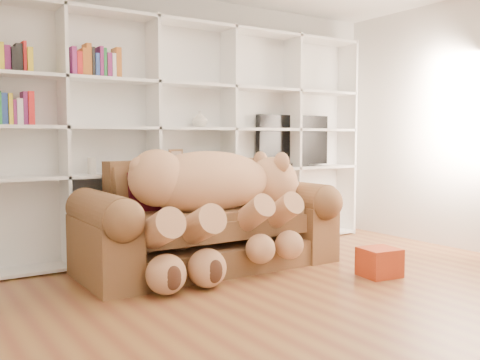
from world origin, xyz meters
TOP-DOWN VIEW (x-y plane):
  - floor at (0.00, 0.00)m, footprint 5.00×5.00m
  - wall_back at (0.00, 2.50)m, footprint 5.00×0.02m
  - bookshelf at (-0.24, 2.36)m, footprint 4.43×0.35m
  - sofa at (-0.20, 1.64)m, footprint 2.36×1.02m
  - teddy_bear at (-0.25, 1.45)m, footprint 1.89×1.00m
  - throw_pillow at (-0.72, 1.81)m, footprint 0.40×0.23m
  - gift_box at (0.88, 0.52)m, footprint 0.35×0.33m
  - tv at (1.38, 2.35)m, footprint 1.03×0.18m
  - picture_frame at (-0.20, 2.30)m, footprint 0.17×0.06m
  - green_vase at (0.25, 2.30)m, footprint 0.18×0.18m
  - figurine_tall at (-1.07, 2.30)m, footprint 0.10×0.10m
  - figurine_short at (-0.93, 2.30)m, footprint 0.08×0.08m
  - snow_globe at (-0.54, 2.30)m, footprint 0.10×0.10m
  - shelf_vase at (0.09, 2.30)m, footprint 0.19×0.19m

SIDE VIEW (x-z plane):
  - floor at x=0.00m, z-range 0.00..0.00m
  - gift_box at x=0.88m, z-range 0.00..0.25m
  - sofa at x=-0.20m, z-range -0.12..0.87m
  - throw_pillow at x=-0.72m, z-range 0.49..0.90m
  - teddy_bear at x=-0.25m, z-range 0.16..1.25m
  - figurine_short at x=-0.93m, z-range 0.86..0.98m
  - snow_globe at x=-0.54m, z-range 0.87..0.97m
  - figurine_tall at x=-1.07m, z-range 0.86..1.02m
  - green_vase at x=0.25m, z-range 0.86..1.05m
  - picture_frame at x=-0.20m, z-range 0.88..1.09m
  - tv at x=1.38m, z-range 0.86..1.47m
  - bookshelf at x=-0.24m, z-range 0.11..2.51m
  - wall_back at x=0.00m, z-range 0.00..2.70m
  - shelf_vase at x=0.09m, z-range 1.31..1.48m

